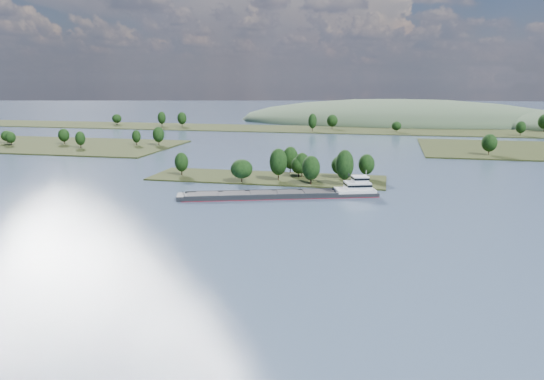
# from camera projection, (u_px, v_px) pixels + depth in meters

# --- Properties ---
(ground) EXTENTS (1800.00, 1800.00, 0.00)m
(ground) POSITION_uv_depth(u_px,v_px,m) (225.00, 213.00, 169.28)
(ground) COLOR #36475E
(ground) RESTS_ON ground
(tree_island) EXTENTS (100.00, 32.13, 15.37)m
(tree_island) POSITION_uv_depth(u_px,v_px,m) (284.00, 170.00, 222.96)
(tree_island) COLOR black
(tree_island) RESTS_ON ground
(back_shoreline) EXTENTS (900.00, 60.00, 15.37)m
(back_shoreline) POSITION_uv_depth(u_px,v_px,m) (336.00, 129.00, 434.81)
(back_shoreline) COLOR black
(back_shoreline) RESTS_ON ground
(hill_west) EXTENTS (320.00, 160.00, 44.00)m
(hill_west) POSITION_uv_depth(u_px,v_px,m) (399.00, 122.00, 519.78)
(hill_west) COLOR #3A4F36
(hill_west) RESTS_ON ground
(cargo_barge) EXTENTS (71.54, 30.93, 9.81)m
(cargo_barge) POSITION_uv_depth(u_px,v_px,m) (293.00, 193.00, 191.88)
(cargo_barge) COLOR black
(cargo_barge) RESTS_ON ground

